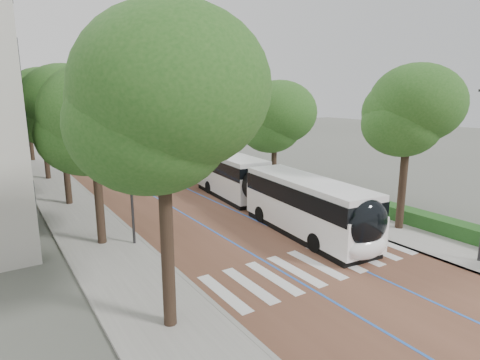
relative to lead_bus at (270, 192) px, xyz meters
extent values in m
plane|color=#51544C|center=(-2.92, -8.14, -1.63)|extent=(160.00, 160.00, 0.00)
cube|color=brown|center=(-2.92, 31.86, -1.62)|extent=(11.00, 140.00, 0.02)
cube|color=gray|center=(-10.42, 31.86, -1.57)|extent=(4.00, 140.00, 0.12)
cube|color=gray|center=(4.58, 31.86, -1.57)|extent=(4.00, 140.00, 0.12)
cube|color=gray|center=(-8.52, 31.86, -1.57)|extent=(0.20, 140.00, 0.14)
cube|color=gray|center=(2.68, 31.86, -1.57)|extent=(0.20, 140.00, 0.14)
cube|color=silver|center=(-7.72, -7.14, -1.60)|extent=(0.55, 3.60, 0.01)
cube|color=silver|center=(-6.47, -7.14, -1.60)|extent=(0.55, 3.60, 0.01)
cube|color=silver|center=(-5.22, -7.14, -1.60)|extent=(0.55, 3.60, 0.01)
cube|color=silver|center=(-3.97, -7.14, -1.60)|extent=(0.55, 3.60, 0.01)
cube|color=silver|center=(-2.72, -7.14, -1.60)|extent=(0.55, 3.60, 0.01)
cube|color=silver|center=(-1.47, -7.14, -1.60)|extent=(0.55, 3.60, 0.01)
cube|color=silver|center=(-0.22, -7.14, -1.60)|extent=(0.55, 3.60, 0.01)
cube|color=silver|center=(1.03, -7.14, -1.60)|extent=(0.55, 3.60, 0.01)
cube|color=silver|center=(2.28, -7.14, -1.60)|extent=(0.55, 3.60, 0.01)
cube|color=blue|center=(-4.52, 31.86, -1.60)|extent=(0.12, 126.00, 0.01)
cube|color=blue|center=(-1.32, 31.86, -1.60)|extent=(0.12, 126.00, 0.01)
cube|color=black|center=(-13.37, 19.86, 1.37)|extent=(0.12, 38.00, 1.60)
cube|color=black|center=(-13.37, 19.86, 4.57)|extent=(0.12, 38.00, 1.60)
cube|color=#1D4818|center=(6.18, -8.14, -1.11)|extent=(1.20, 14.00, 0.80)
cylinder|color=#2B2B2D|center=(3.88, 13.86, 2.49)|extent=(0.14, 0.14, 8.00)
cube|color=#2B2B2D|center=(3.08, 13.86, 6.39)|extent=(1.70, 0.12, 0.12)
cube|color=#2B2B2D|center=(2.38, 13.86, 6.31)|extent=(0.50, 0.20, 0.10)
cylinder|color=#2B2B2D|center=(-9.02, -0.14, 2.49)|extent=(0.14, 0.14, 8.00)
cylinder|color=black|center=(-10.42, -8.14, 1.00)|extent=(0.44, 0.44, 5.26)
ellipsoid|color=#204F19|center=(-10.42, -8.14, 5.78)|extent=(6.03, 6.03, 5.12)
cylinder|color=black|center=(-10.42, 0.86, 0.61)|extent=(0.44, 0.44, 4.48)
ellipsoid|color=#204F19|center=(-10.42, 0.86, 4.68)|extent=(5.71, 5.71, 4.86)
cylinder|color=black|center=(-10.42, 9.86, 0.73)|extent=(0.44, 0.44, 4.72)
ellipsoid|color=#204F19|center=(-10.42, 9.86, 5.02)|extent=(5.89, 5.89, 5.00)
cylinder|color=black|center=(-10.42, 19.86, 0.77)|extent=(0.44, 0.44, 4.79)
ellipsoid|color=#204F19|center=(-10.42, 19.86, 5.12)|extent=(6.25, 6.25, 5.31)
cylinder|color=black|center=(-10.42, 31.86, 0.80)|extent=(0.44, 0.44, 4.86)
ellipsoid|color=#204F19|center=(-10.42, 31.86, 5.22)|extent=(6.43, 6.43, 5.46)
cylinder|color=black|center=(-10.42, 46.86, 0.53)|extent=(0.44, 0.44, 4.32)
ellipsoid|color=#204F19|center=(-10.42, 46.86, 4.45)|extent=(5.88, 5.88, 5.00)
cylinder|color=black|center=(4.78, -6.14, 0.74)|extent=(0.44, 0.44, 4.73)
ellipsoid|color=#204F19|center=(4.78, -6.14, 5.04)|extent=(5.11, 5.11, 4.35)
cylinder|color=black|center=(4.78, 5.86, 0.39)|extent=(0.44, 0.44, 4.03)
ellipsoid|color=#204F19|center=(4.78, 5.86, 4.05)|extent=(5.96, 5.96, 5.07)
cylinder|color=black|center=(4.78, 19.86, 0.67)|extent=(0.44, 0.44, 4.60)
ellipsoid|color=#204F19|center=(4.78, 19.86, 4.86)|extent=(5.34, 5.34, 4.54)
cylinder|color=black|center=(4.78, 35.86, 0.39)|extent=(0.44, 0.44, 4.04)
ellipsoid|color=#204F19|center=(4.78, 35.86, 4.06)|extent=(4.90, 4.90, 4.17)
cylinder|color=black|center=(0.12, 1.29, 0.15)|extent=(2.37, 1.10, 2.30)
cube|color=white|center=(-0.35, -3.81, -0.37)|extent=(3.34, 9.55, 1.82)
cube|color=black|center=(-0.35, -3.81, 0.77)|extent=(3.36, 9.36, 0.97)
cube|color=silver|center=(-0.35, -3.81, 1.42)|extent=(3.27, 9.36, 0.31)
cube|color=black|center=(-0.35, -3.81, -1.45)|extent=(3.25, 9.17, 0.35)
cube|color=white|center=(0.51, 5.60, -0.37)|extent=(3.19, 7.93, 1.82)
cube|color=black|center=(0.51, 5.60, 0.77)|extent=(3.22, 7.78, 0.97)
cube|color=silver|center=(0.51, 5.60, 1.42)|extent=(3.13, 7.78, 0.31)
cube|color=black|center=(0.51, 5.60, -1.45)|extent=(3.11, 7.62, 0.35)
ellipsoid|color=black|center=(-0.76, -8.33, 0.38)|extent=(2.44, 1.31, 2.28)
ellipsoid|color=white|center=(-0.76, -8.38, -0.76)|extent=(2.43, 1.21, 1.14)
cylinder|color=black|center=(-1.68, -5.98, -1.13)|extent=(0.39, 1.02, 1.00)
cylinder|color=black|center=(0.57, -6.19, -1.13)|extent=(0.39, 1.02, 1.00)
cylinder|color=black|center=(-0.47, 7.36, -1.13)|extent=(0.39, 1.02, 1.00)
cylinder|color=black|center=(1.78, 7.16, -1.13)|extent=(0.39, 1.02, 1.00)
cylinder|color=black|center=(-1.19, -0.64, -1.13)|extent=(0.39, 1.02, 1.00)
cylinder|color=black|center=(1.06, -0.85, -1.13)|extent=(0.39, 1.02, 1.00)
cube|color=white|center=(-0.44, 17.04, -0.37)|extent=(3.33, 12.14, 1.82)
cube|color=black|center=(-0.44, 17.04, 0.77)|extent=(3.35, 11.91, 0.97)
cube|color=silver|center=(-0.44, 17.04, 1.42)|extent=(3.26, 11.90, 0.31)
cube|color=black|center=(-0.44, 17.04, -1.45)|extent=(3.24, 11.66, 0.35)
ellipsoid|color=black|center=(-0.84, 11.20, 0.38)|extent=(2.42, 1.26, 2.28)
ellipsoid|color=white|center=(-0.85, 11.15, -0.76)|extent=(2.41, 1.16, 1.14)
cylinder|color=black|center=(-1.82, 13.53, -1.13)|extent=(0.37, 1.02, 1.00)
cylinder|color=black|center=(0.44, 13.37, -1.13)|extent=(0.37, 1.02, 1.00)
cylinder|color=black|center=(-1.30, 20.91, -1.13)|extent=(0.37, 1.02, 1.00)
cylinder|color=black|center=(0.95, 20.75, -1.13)|extent=(0.37, 1.02, 1.00)
cube|color=white|center=(-0.86, 30.33, -0.37)|extent=(2.77, 12.05, 1.82)
cube|color=black|center=(-0.86, 30.33, 0.77)|extent=(2.81, 11.82, 0.97)
cube|color=silver|center=(-0.86, 30.33, 1.42)|extent=(2.72, 11.81, 0.31)
cube|color=black|center=(-0.86, 30.33, -1.45)|extent=(2.71, 11.57, 0.35)
ellipsoid|color=black|center=(-0.99, 24.48, 0.38)|extent=(2.37, 1.15, 2.28)
ellipsoid|color=white|center=(-0.99, 24.43, -0.76)|extent=(2.37, 1.05, 1.14)
cylinder|color=black|center=(-2.07, 26.75, -1.13)|extent=(0.32, 1.01, 1.00)
cylinder|color=black|center=(0.19, 26.70, -1.13)|extent=(0.32, 1.01, 1.00)
cylinder|color=black|center=(-1.90, 34.15, -1.13)|extent=(0.32, 1.01, 1.00)
cylinder|color=black|center=(0.36, 34.10, -1.13)|extent=(0.32, 1.01, 1.00)
cube|color=white|center=(-0.37, 42.73, -0.37)|extent=(2.82, 12.06, 1.82)
cube|color=black|center=(-0.37, 42.73, 0.77)|extent=(2.85, 11.82, 0.97)
cube|color=silver|center=(-0.37, 42.73, 1.42)|extent=(2.76, 11.82, 0.31)
cube|color=black|center=(-0.37, 42.73, -1.45)|extent=(2.76, 11.58, 0.35)
ellipsoid|color=black|center=(-0.53, 36.88, 0.38)|extent=(2.38, 1.16, 2.28)
ellipsoid|color=white|center=(-0.53, 36.83, -0.76)|extent=(2.38, 1.06, 1.14)
cylinder|color=black|center=(-1.60, 39.16, -1.13)|extent=(0.33, 1.01, 1.00)
cylinder|color=black|center=(0.66, 39.10, -1.13)|extent=(0.33, 1.01, 1.00)
cylinder|color=black|center=(-1.40, 46.56, -1.13)|extent=(0.33, 1.01, 1.00)
cylinder|color=black|center=(0.86, 46.50, -1.13)|extent=(0.33, 1.01, 1.00)
camera|label=1|loc=(-15.11, -19.82, 6.28)|focal=30.00mm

